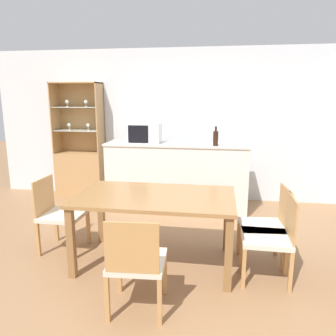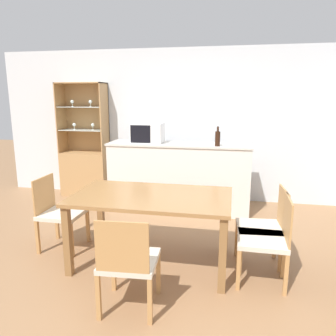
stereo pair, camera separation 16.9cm
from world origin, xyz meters
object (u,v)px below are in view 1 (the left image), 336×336
at_px(dining_chair_side_right_near, 271,237).
at_px(dining_chair_side_right_far, 267,226).
at_px(dining_table, 155,204).
at_px(microwave, 145,133).
at_px(display_cabinet, 81,165).
at_px(wine_bottle, 216,138).
at_px(dining_chair_side_left_far, 59,214).
at_px(dining_chair_head_near, 136,262).

bearing_deg(dining_chair_side_right_near, dining_chair_side_right_far, 0.81).
relative_size(dining_table, microwave, 3.39).
relative_size(display_cabinet, wine_bottle, 7.03).
distance_m(dining_chair_side_left_far, microwave, 1.88).
distance_m(display_cabinet, dining_table, 2.86).
bearing_deg(dining_table, display_cabinet, 128.94).
relative_size(dining_table, dining_chair_side_right_far, 1.92).
bearing_deg(dining_chair_side_right_far, dining_chair_head_near, 125.54).
xyz_separation_m(dining_chair_side_left_far, wine_bottle, (1.75, 1.43, 0.74)).
xyz_separation_m(dining_table, dining_chair_head_near, (0.00, -0.82, -0.23)).
distance_m(display_cabinet, microwave, 1.54).
bearing_deg(microwave, display_cabinet, 158.76).
bearing_deg(display_cabinet, dining_chair_side_left_far, -73.04).
relative_size(dining_chair_head_near, wine_bottle, 3.00).
bearing_deg(dining_chair_side_right_near, dining_table, 83.74).
distance_m(dining_chair_side_left_far, dining_chair_head_near, 1.51).
relative_size(dining_chair_side_left_far, microwave, 1.77).
distance_m(dining_chair_side_right_far, dining_chair_head_near, 1.51).
distance_m(dining_table, wine_bottle, 1.75).
height_order(display_cabinet, dining_chair_head_near, display_cabinet).
bearing_deg(wine_bottle, dining_chair_side_right_near, -71.42).
bearing_deg(dining_chair_side_right_far, wine_bottle, 17.69).
distance_m(dining_table, dining_chair_side_right_near, 1.19).
distance_m(display_cabinet, dining_chair_side_right_far, 3.61).
relative_size(dining_chair_side_left_far, dining_chair_head_near, 1.00).
xyz_separation_m(display_cabinet, dining_chair_head_near, (1.80, -3.04, -0.12)).
xyz_separation_m(dining_chair_head_near, wine_bottle, (0.58, 2.39, 0.74)).
xyz_separation_m(dining_chair_side_right_near, microwave, (-1.66, 1.86, 0.77)).
relative_size(dining_table, wine_bottle, 5.76).
xyz_separation_m(dining_table, microwave, (-0.50, 1.72, 0.54)).
bearing_deg(display_cabinet, dining_table, -51.06).
bearing_deg(dining_chair_side_left_far, wine_bottle, 129.60).
relative_size(display_cabinet, dining_chair_side_right_far, 2.34).
bearing_deg(dining_chair_head_near, dining_chair_side_left_far, 136.49).
bearing_deg(dining_chair_head_near, display_cabinet, 116.70).
xyz_separation_m(dining_chair_side_left_far, dining_chair_side_right_far, (2.32, 0.00, 0.00)).
distance_m(dining_chair_side_right_near, dining_chair_side_left_far, 2.34).
distance_m(display_cabinet, dining_chair_side_right_near, 3.79).
bearing_deg(dining_chair_side_right_far, display_cabinet, 50.60).
relative_size(dining_chair_head_near, microwave, 1.77).
xyz_separation_m(dining_table, dining_chair_side_right_near, (1.16, -0.14, -0.23)).
height_order(dining_table, dining_chair_side_left_far, dining_chair_side_left_far).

